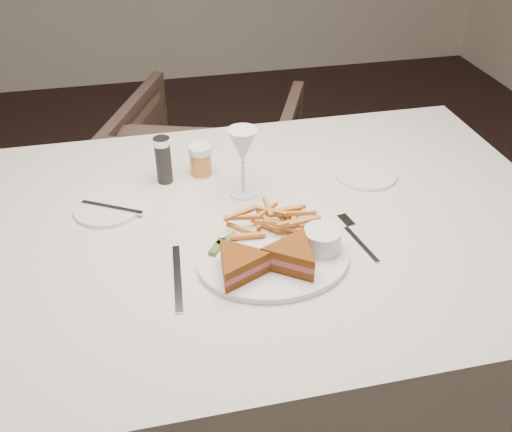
% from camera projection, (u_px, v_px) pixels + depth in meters
% --- Properties ---
extents(ground, '(5.00, 5.00, 0.00)m').
position_uv_depth(ground, '(163.00, 350.00, 1.98)').
color(ground, black).
rests_on(ground, ground).
extents(table, '(1.49, 0.99, 0.75)m').
position_uv_depth(table, '(252.00, 335.00, 1.53)').
color(table, silver).
rests_on(table, ground).
extents(chair_far, '(0.86, 0.84, 0.69)m').
position_uv_depth(chair_far, '(211.00, 165.00, 2.34)').
color(chair_far, '#4B372E').
rests_on(chair_far, ground).
extents(table_setting, '(0.82, 0.57, 0.18)m').
position_uv_depth(table_setting, '(259.00, 221.00, 1.25)').
color(table_setting, white).
rests_on(table_setting, table).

